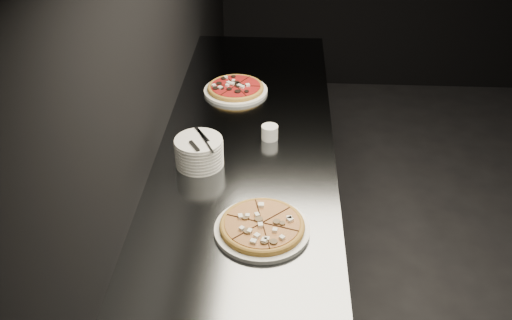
# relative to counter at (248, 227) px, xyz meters

# --- Properties ---
(wall_left) EXTENTS (0.02, 5.00, 2.80)m
(wall_left) POSITION_rel_counter_xyz_m (-0.37, 0.00, 0.94)
(wall_left) COLOR black
(wall_left) RESTS_ON floor
(counter) EXTENTS (0.74, 2.44, 0.92)m
(counter) POSITION_rel_counter_xyz_m (0.00, 0.00, 0.00)
(counter) COLOR #55585C
(counter) RESTS_ON floor
(pizza_mushroom) EXTENTS (0.37, 0.37, 0.04)m
(pizza_mushroom) POSITION_rel_counter_xyz_m (0.09, -0.55, 0.48)
(pizza_mushroom) COLOR white
(pizza_mushroom) RESTS_ON counter
(pizza_tomato) EXTENTS (0.32, 0.32, 0.04)m
(pizza_tomato) POSITION_rel_counter_xyz_m (-0.09, 0.49, 0.48)
(pizza_tomato) COLOR white
(pizza_tomato) RESTS_ON counter
(plate_stack) EXTENTS (0.19, 0.19, 0.11)m
(plate_stack) POSITION_rel_counter_xyz_m (-0.18, -0.15, 0.52)
(plate_stack) COLOR white
(plate_stack) RESTS_ON counter
(cutlery) EXTENTS (0.09, 0.20, 0.01)m
(cutlery) POSITION_rel_counter_xyz_m (-0.17, -0.17, 0.58)
(cutlery) COLOR silver
(cutlery) RESTS_ON plate_stack
(ramekin) EXTENTS (0.07, 0.07, 0.06)m
(ramekin) POSITION_rel_counter_xyz_m (0.10, 0.06, 0.49)
(ramekin) COLOR white
(ramekin) RESTS_ON counter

